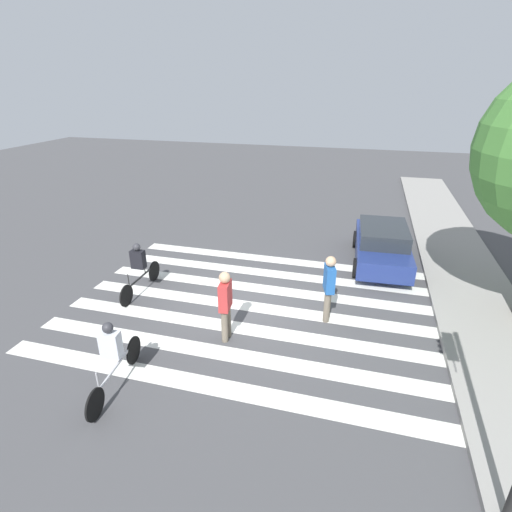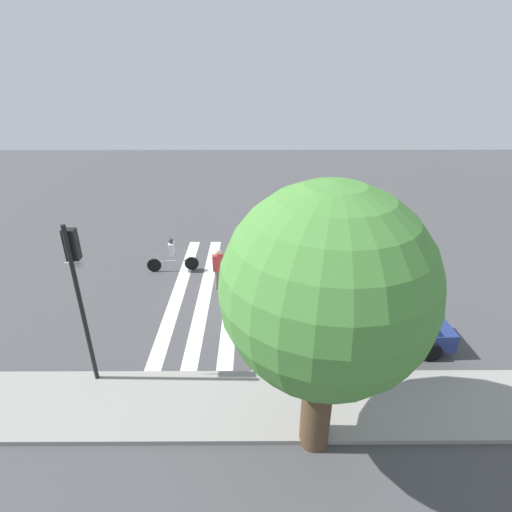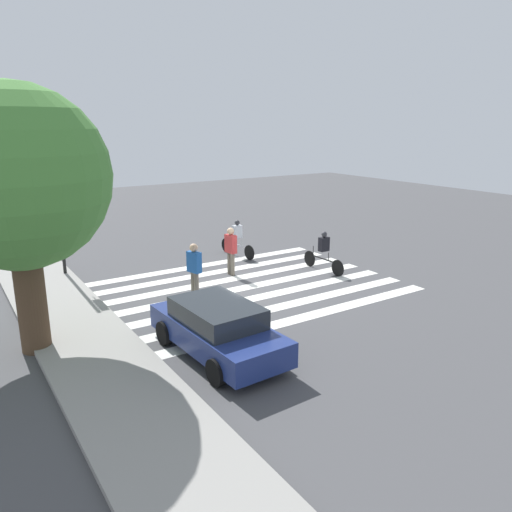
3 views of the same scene
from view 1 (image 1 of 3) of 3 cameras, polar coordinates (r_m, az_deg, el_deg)
The scene contains 8 objects.
ground_plane at distance 11.49m, azimuth -0.83°, elevation -7.21°, with size 60.00×60.00×0.00m, color #444447.
sidewalk_curb at distance 11.64m, azimuth 30.75°, elevation -10.14°, with size 36.00×2.50×0.14m.
crosswalk_stripes at distance 11.49m, azimuth -0.83°, elevation -7.19°, with size 7.19×10.00×0.01m.
pedestrian_child_with_backpack at distance 10.58m, azimuth 10.37°, elevation -4.07°, with size 0.56×0.36×1.85m.
pedestrian_adult_yellow_jacket at distance 9.66m, azimuth -4.38°, elevation -6.61°, with size 0.53×0.28×1.84m.
cyclist_far_lane at distance 12.33m, azimuth -16.37°, elevation -1.44°, with size 2.30×0.40×1.60m.
cyclist_mid_street at distance 8.79m, azimuth -19.85°, elevation -12.99°, with size 2.31×0.42×1.59m.
car_parked_silver_sedan at distance 14.50m, azimuth 17.55°, elevation 1.61°, with size 4.31×2.02×1.37m.
Camera 1 is at (9.44, 2.77, 5.93)m, focal length 28.00 mm.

